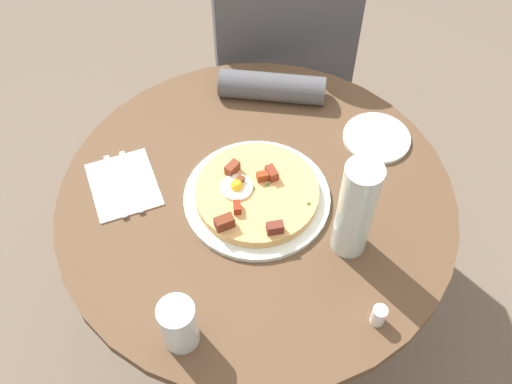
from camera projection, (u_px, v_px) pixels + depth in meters
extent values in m
plane|color=#6B5B4C|center=(256.00, 332.00, 1.86)|extent=(6.00, 6.00, 0.00)
cylinder|color=brown|center=(256.00, 200.00, 1.28)|extent=(0.87, 0.87, 0.03)
cylinder|color=#333338|center=(256.00, 279.00, 1.58)|extent=(0.10, 0.10, 0.70)
cylinder|color=#333338|center=(256.00, 330.00, 1.85)|extent=(0.39, 0.39, 0.02)
cube|color=#2D2D33|center=(277.00, 146.00, 2.03)|extent=(0.32, 0.28, 0.45)
cube|color=#4C4C51|center=(282.00, 38.00, 1.66)|extent=(0.38, 0.22, 0.48)
cylinder|color=#4C4C51|center=(272.00, 87.00, 1.43)|extent=(0.27, 0.13, 0.07)
cylinder|color=silver|center=(256.00, 198.00, 1.26)|extent=(0.32, 0.32, 0.01)
cylinder|color=tan|center=(256.00, 193.00, 1.25)|extent=(0.27, 0.27, 0.02)
cylinder|color=white|center=(237.00, 187.00, 1.24)|extent=(0.07, 0.07, 0.01)
sphere|color=yellow|center=(237.00, 185.00, 1.24)|extent=(0.03, 0.03, 0.03)
cube|color=maroon|center=(263.00, 176.00, 1.25)|extent=(0.03, 0.02, 0.02)
cube|color=maroon|center=(237.00, 207.00, 1.20)|extent=(0.02, 0.03, 0.02)
cube|color=brown|center=(232.00, 168.00, 1.26)|extent=(0.04, 0.04, 0.02)
cube|color=brown|center=(239.00, 182.00, 1.24)|extent=(0.03, 0.03, 0.02)
cube|color=maroon|center=(272.00, 173.00, 1.25)|extent=(0.03, 0.04, 0.02)
cube|color=maroon|center=(275.00, 228.00, 1.17)|extent=(0.04, 0.02, 0.02)
cube|color=maroon|center=(224.00, 222.00, 1.17)|extent=(0.04, 0.03, 0.03)
cube|color=#387F2D|center=(309.00, 203.00, 1.22)|extent=(0.01, 0.01, 0.00)
cube|color=#387F2D|center=(268.00, 186.00, 1.24)|extent=(0.01, 0.00, 0.00)
cube|color=#387F2D|center=(253.00, 188.00, 1.24)|extent=(0.01, 0.01, 0.00)
cylinder|color=silver|center=(377.00, 138.00, 1.37)|extent=(0.16, 0.16, 0.01)
cube|color=white|center=(124.00, 185.00, 1.29)|extent=(0.18, 0.20, 0.00)
cube|color=silver|center=(115.00, 186.00, 1.28)|extent=(0.06, 0.18, 0.00)
cube|color=silver|center=(131.00, 181.00, 1.29)|extent=(0.06, 0.18, 0.00)
cylinder|color=silver|center=(179.00, 324.00, 1.03)|extent=(0.07, 0.07, 0.11)
cylinder|color=silver|center=(356.00, 210.00, 1.10)|extent=(0.07, 0.07, 0.24)
cylinder|color=white|center=(379.00, 315.00, 1.08)|extent=(0.03, 0.03, 0.05)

